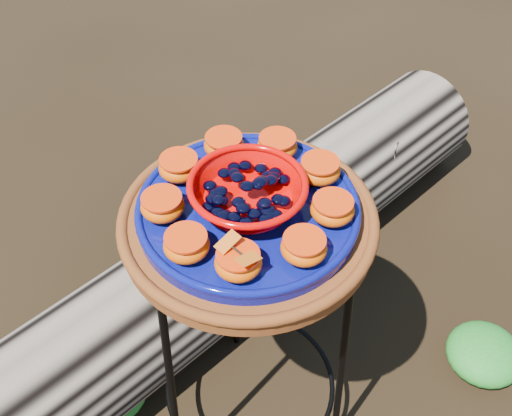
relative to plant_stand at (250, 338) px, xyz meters
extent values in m
plane|color=black|center=(0.00, 0.00, -0.35)|extent=(60.00, 60.00, 0.00)
cylinder|color=#6B3210|center=(0.00, 0.00, 0.37)|extent=(0.45, 0.45, 0.04)
cylinder|color=#010536|center=(0.00, 0.00, 0.40)|extent=(0.39, 0.39, 0.03)
ellipsoid|color=#C83F00|center=(-0.04, -0.14, 0.43)|extent=(0.08, 0.08, 0.04)
ellipsoid|color=#C83F00|center=(0.07, -0.13, 0.43)|extent=(0.08, 0.08, 0.04)
ellipsoid|color=#C83F00|center=(0.13, -0.06, 0.43)|extent=(0.08, 0.08, 0.04)
ellipsoid|color=#C83F00|center=(0.14, 0.04, 0.43)|extent=(0.08, 0.08, 0.04)
ellipsoid|color=#C83F00|center=(0.08, 0.12, 0.43)|extent=(0.08, 0.08, 0.04)
ellipsoid|color=#C83F00|center=(-0.02, 0.14, 0.43)|extent=(0.08, 0.08, 0.04)
ellipsoid|color=#C83F00|center=(-0.11, 0.10, 0.43)|extent=(0.08, 0.08, 0.04)
ellipsoid|color=#C83F00|center=(-0.14, 0.01, 0.43)|extent=(0.08, 0.08, 0.04)
ellipsoid|color=#C83F00|center=(-0.11, -0.09, 0.43)|extent=(0.08, 0.08, 0.04)
ellipsoid|color=#18631E|center=(-0.36, 0.11, -0.29)|extent=(0.23, 0.23, 0.11)
ellipsoid|color=#18631E|center=(0.64, 0.03, -0.30)|extent=(0.20, 0.20, 0.10)
ellipsoid|color=#18631E|center=(-0.14, 0.58, -0.28)|extent=(0.27, 0.27, 0.14)
camera|label=1|loc=(-0.13, -0.77, 1.20)|focal=45.00mm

